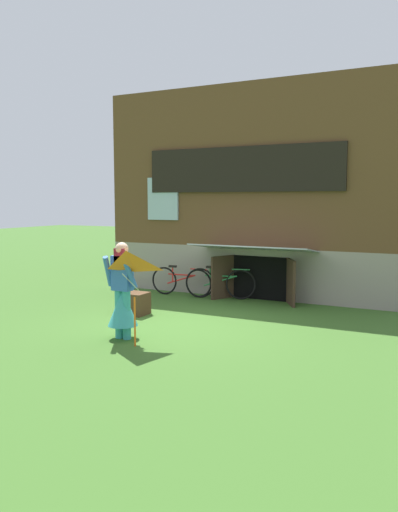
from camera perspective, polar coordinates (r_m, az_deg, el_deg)
ground_plane at (r=9.99m, az=-1.87°, el=-7.59°), size 60.00×60.00×0.00m
log_house at (r=14.72m, az=8.37°, el=7.00°), size 7.51×6.01×5.20m
person at (r=8.88m, az=-8.59°, el=-4.72°), size 0.61×0.53×1.68m
kite at (r=8.16m, az=-8.16°, el=-1.78°), size 0.83×0.85×1.49m
bicycle_green at (r=12.41m, az=2.38°, el=-3.05°), size 1.71×0.44×0.79m
bicycle_red at (r=12.77m, az=-2.03°, el=-2.85°), size 1.67×0.09×0.76m
wooden_crate at (r=10.82m, az=-7.25°, el=-5.30°), size 0.54×0.46×0.47m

